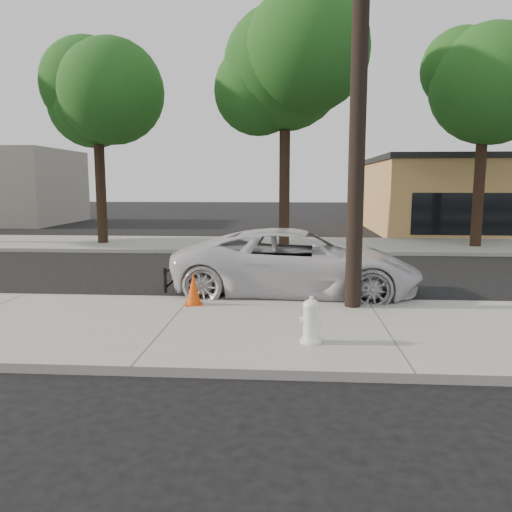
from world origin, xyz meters
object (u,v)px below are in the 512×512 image
at_px(utility_pole, 359,85).
at_px(fire_hydrant, 311,322).
at_px(police_cruiser, 297,263).
at_px(traffic_cone, 193,289).

relative_size(utility_pole, fire_hydrant, 12.42).
bearing_deg(utility_pole, police_cruiser, 126.40).
distance_m(police_cruiser, fire_hydrant, 4.14).
relative_size(fire_hydrant, traffic_cone, 1.05).
relative_size(utility_pole, police_cruiser, 1.52).
bearing_deg(police_cruiser, fire_hydrant, -174.42).
height_order(utility_pole, fire_hydrant, utility_pole).
bearing_deg(fire_hydrant, traffic_cone, 139.20).
bearing_deg(traffic_cone, utility_pole, 1.52).
height_order(fire_hydrant, traffic_cone, fire_hydrant).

